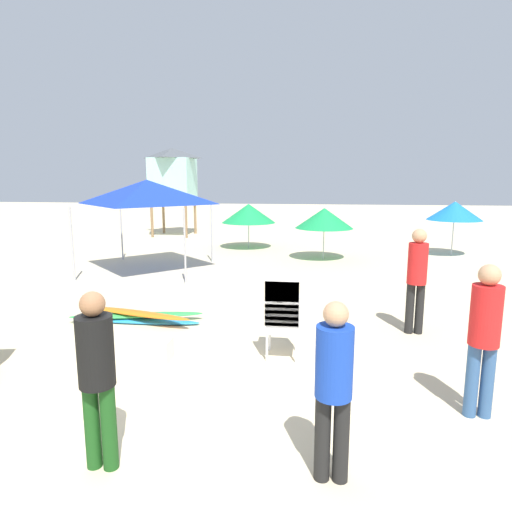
# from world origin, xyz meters

# --- Properties ---
(ground) EXTENTS (80.00, 80.00, 0.00)m
(ground) POSITION_xyz_m (0.00, 0.00, 0.00)
(ground) COLOR beige
(stacked_plastic_chairs) EXTENTS (0.48, 0.48, 1.29)m
(stacked_plastic_chairs) POSITION_xyz_m (1.92, 1.35, 0.74)
(stacked_plastic_chairs) COLOR white
(stacked_plastic_chairs) RESTS_ON ground
(surfboard_pile) EXTENTS (2.44, 0.91, 0.24)m
(surfboard_pile) POSITION_xyz_m (-0.83, 2.66, 0.11)
(surfboard_pile) COLOR #268CCC
(surfboard_pile) RESTS_ON ground
(lifeguard_near_left) EXTENTS (0.32, 0.32, 1.80)m
(lifeguard_near_left) POSITION_xyz_m (4.08, 2.72, 1.04)
(lifeguard_near_left) COLOR black
(lifeguard_near_left) RESTS_ON ground
(lifeguard_near_center) EXTENTS (0.32, 0.32, 1.63)m
(lifeguard_near_center) POSITION_xyz_m (2.53, -1.23, 0.93)
(lifeguard_near_center) COLOR black
(lifeguard_near_center) RESTS_ON ground
(lifeguard_near_right) EXTENTS (0.32, 0.32, 1.67)m
(lifeguard_near_right) POSITION_xyz_m (0.45, -1.32, 0.96)
(lifeguard_near_right) COLOR #194C19
(lifeguard_near_right) RESTS_ON ground
(lifeguard_far_right) EXTENTS (0.32, 0.32, 1.73)m
(lifeguard_far_right) POSITION_xyz_m (4.19, 0.04, 1.00)
(lifeguard_far_right) COLOR #33598C
(lifeguard_far_right) RESTS_ON ground
(popup_canopy) EXTENTS (3.02, 3.02, 2.58)m
(popup_canopy) POSITION_xyz_m (-2.28, 7.18, 2.24)
(popup_canopy) COLOR #B2B2B7
(popup_canopy) RESTS_ON ground
(lifeguard_tower) EXTENTS (1.98, 1.98, 3.95)m
(lifeguard_tower) POSITION_xyz_m (-3.97, 14.86, 2.83)
(lifeguard_tower) COLOR olive
(lifeguard_tower) RESTS_ON ground
(beach_umbrella_left) EXTENTS (1.81, 1.81, 1.84)m
(beach_umbrella_left) POSITION_xyz_m (7.11, 10.87, 1.53)
(beach_umbrella_left) COLOR beige
(beach_umbrella_left) RESTS_ON ground
(beach_umbrella_mid) EXTENTS (2.01, 2.01, 1.67)m
(beach_umbrella_mid) POSITION_xyz_m (-0.03, 11.55, 1.32)
(beach_umbrella_mid) COLOR beige
(beach_umbrella_mid) RESTS_ON ground
(beach_umbrella_far) EXTENTS (1.87, 1.87, 1.67)m
(beach_umbrella_far) POSITION_xyz_m (2.72, 9.58, 1.35)
(beach_umbrella_far) COLOR beige
(beach_umbrella_far) RESTS_ON ground
(cooler_box) EXTENTS (0.48, 0.36, 0.33)m
(cooler_box) POSITION_xyz_m (0.09, 1.02, 0.16)
(cooler_box) COLOR white
(cooler_box) RESTS_ON ground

